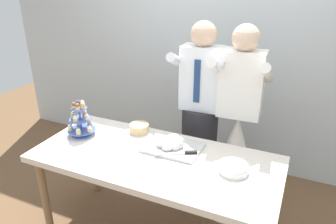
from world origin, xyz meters
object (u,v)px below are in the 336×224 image
object	(u,v)px
main_cake_tray	(172,144)
round_cake	(139,129)
person_bride	(235,151)
plate_stack	(234,168)
person_groom	(200,126)
dessert_table	(155,165)
cupcake_stand	(81,121)

from	to	relation	value
main_cake_tray	round_cake	xyz separation A→B (m)	(-0.35, 0.12, -0.00)
main_cake_tray	person_bride	size ratio (longest dim) A/B	0.25
main_cake_tray	plate_stack	distance (m)	0.51
main_cake_tray	round_cake	bearing A→B (deg)	160.53
main_cake_tray	person_groom	xyz separation A→B (m)	(0.04, 0.52, -0.07)
main_cake_tray	dessert_table	bearing A→B (deg)	-115.10
cupcake_stand	person_groom	xyz separation A→B (m)	(0.81, 0.61, -0.16)
round_cake	person_groom	size ratio (longest dim) A/B	0.14
round_cake	person_bride	bearing A→B (deg)	27.09
main_cake_tray	person_groom	world-z (taller)	person_groom
person_groom	dessert_table	bearing A→B (deg)	-99.58
person_groom	person_bride	bearing A→B (deg)	-3.58
dessert_table	round_cake	xyz separation A→B (m)	(-0.28, 0.28, 0.11)
dessert_table	person_groom	size ratio (longest dim) A/B	1.08
dessert_table	plate_stack	bearing A→B (deg)	4.17
cupcake_stand	plate_stack	bearing A→B (deg)	-0.78
dessert_table	plate_stack	world-z (taller)	plate_stack
main_cake_tray	plate_stack	bearing A→B (deg)	-12.51
dessert_table	plate_stack	distance (m)	0.58
dessert_table	cupcake_stand	xyz separation A→B (m)	(-0.70, 0.06, 0.20)
cupcake_stand	round_cake	bearing A→B (deg)	27.50
cupcake_stand	person_bride	xyz separation A→B (m)	(1.15, 0.59, -0.32)
cupcake_stand	round_cake	xyz separation A→B (m)	(0.42, 0.22, -0.09)
person_groom	person_bride	distance (m)	0.38
round_cake	cupcake_stand	bearing A→B (deg)	-152.50
plate_stack	round_cake	bearing A→B (deg)	164.55
round_cake	person_groom	world-z (taller)	person_groom
plate_stack	main_cake_tray	bearing A→B (deg)	167.49
dessert_table	person_groom	world-z (taller)	person_groom
round_cake	dessert_table	bearing A→B (deg)	-44.61
dessert_table	person_bride	size ratio (longest dim) A/B	1.08
person_bride	plate_stack	bearing A→B (deg)	-79.04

